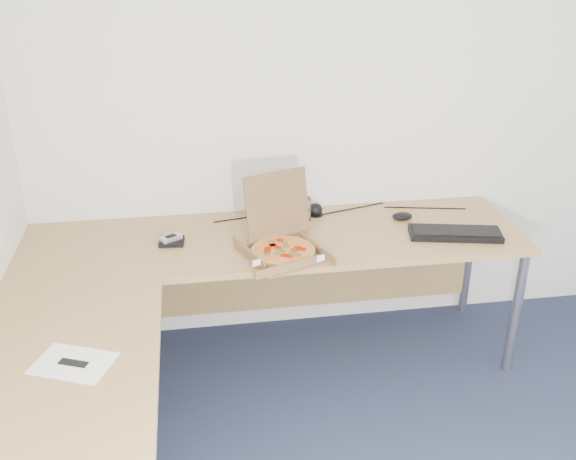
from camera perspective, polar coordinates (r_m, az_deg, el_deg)
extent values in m
cube|color=tan|center=(3.28, -1.19, -0.83)|extent=(2.50, 0.70, 0.03)
cube|color=tan|center=(2.38, -19.95, -13.92)|extent=(0.70, 1.50, 0.03)
cylinder|color=gray|center=(4.02, 15.48, -2.44)|extent=(0.05, 0.05, 0.70)
cube|color=brown|center=(3.08, -0.41, -2.20)|extent=(0.34, 0.34, 0.01)
cube|color=brown|center=(3.18, -0.93, 2.12)|extent=(0.34, 0.07, 0.33)
cylinder|color=tan|center=(3.08, -0.41, -1.93)|extent=(0.30, 0.30, 0.02)
cylinder|color=red|center=(3.07, -0.41, -1.68)|extent=(0.26, 0.26, 0.00)
cylinder|color=white|center=(3.42, 1.40, 1.79)|extent=(0.07, 0.07, 0.13)
cube|color=black|center=(3.38, 14.37, -0.29)|extent=(0.48, 0.25, 0.03)
ellipsoid|color=black|center=(3.51, 9.94, 1.20)|extent=(0.12, 0.10, 0.04)
cube|color=black|center=(3.25, -10.12, -1.01)|extent=(0.13, 0.11, 0.02)
cube|color=#B2B5BA|center=(3.24, -10.18, -0.68)|extent=(0.12, 0.10, 0.02)
cube|color=white|center=(2.50, -18.23, -10.98)|extent=(0.33, 0.28, 0.00)
ellipsoid|color=black|center=(3.50, 2.41, 1.86)|extent=(0.08, 0.08, 0.07)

